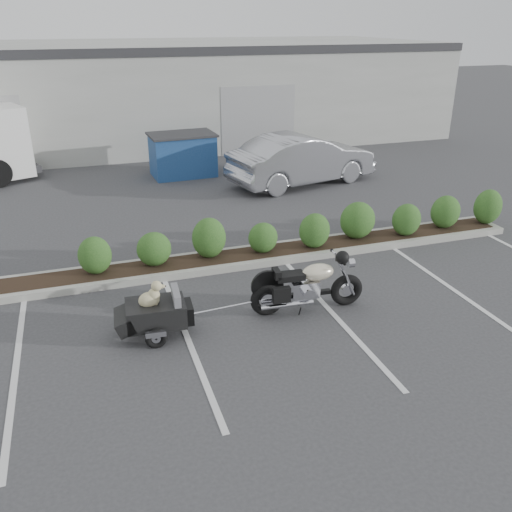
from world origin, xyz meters
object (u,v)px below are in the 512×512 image
object	(u,v)px
pet_trailer	(155,312)
dumpster	(183,154)
sedan	(302,159)
motorcycle	(308,286)

from	to	relation	value
pet_trailer	dumpster	xyz separation A→B (m)	(2.49, 9.96, 0.29)
pet_trailer	sedan	distance (m)	9.77
motorcycle	pet_trailer	bearing A→B (deg)	-176.29
dumpster	motorcycle	bearing A→B (deg)	-91.12
motorcycle	dumpster	world-z (taller)	dumpster
pet_trailer	dumpster	bearing A→B (deg)	80.16
sedan	dumpster	distance (m)	4.10
pet_trailer	sedan	bearing A→B (deg)	56.70
sedan	dumpster	xyz separation A→B (m)	(-3.45, 2.21, -0.08)
sedan	dumpster	bearing A→B (deg)	44.50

